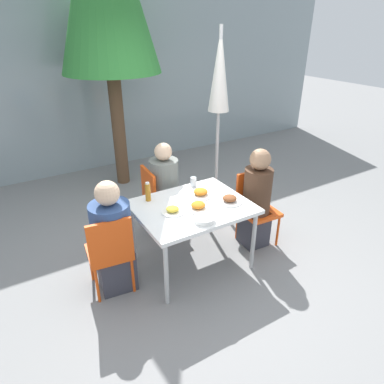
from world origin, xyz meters
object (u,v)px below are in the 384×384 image
Objects in this scene: chair_right at (255,203)px; person_far at (165,192)px; closed_umbrella at (219,84)px; bottle at (148,192)px; person_left at (113,240)px; drinking_cup at (193,182)px; chair_far at (157,196)px; person_right at (256,201)px; salad_bowl at (204,219)px; chair_left at (110,249)px.

person_far reaches higher than chair_right.
closed_umbrella is 1.74m from bottle.
person_left reaches higher than bottle.
closed_umbrella is 1.35m from drinking_cup.
chair_far is at bearing 46.90° from person_left.
person_right is 5.95× the size of salad_bowl.
salad_bowl is at bearing 2.08° from chair_far.
bottle is (-0.30, -0.44, 0.33)m from chair_far.
closed_umbrella is at bearing 27.60° from bottle.
person_far is (0.92, 0.69, 0.06)m from chair_left.
person_right is at bearing 1.45° from person_left.
person_left is at bearing -46.12° from chair_far.
person_far is 5.85× the size of salad_bowl.
chair_far is 0.62m from bottle.
chair_left is at bearing -121.86° from person_left.
chair_left is 0.10m from person_left.
chair_left is 0.92m from salad_bowl.
person_far is at bearing 58.14° from chair_far.
salad_bowl is (-0.93, -0.35, 0.25)m from chair_right.
bottle is (-1.15, 0.37, 0.25)m from person_right.
person_left is at bearing -165.04° from drinking_cup.
salad_bowl is at bearing -2.27° from person_far.
chair_far is 0.11m from person_far.
salad_bowl is at bearing 24.13° from chair_right.
person_far reaches higher than person_left.
closed_umbrella is at bearing 107.55° from chair_far.
bottle reaches higher than chair_left.
chair_right and chair_far have the same top height.
drinking_cup is at bearing 24.10° from chair_left.
bottle is 0.71m from salad_bowl.
drinking_cup is (1.06, 0.28, 0.24)m from person_left.
chair_far is 0.73× the size of person_far.
chair_right is at bearing 54.15° from person_far.
salad_bowl is at bearing -16.30° from chair_left.
person_far is 1.05m from salad_bowl.
person_left is 1.03m from chair_far.
drinking_cup is at bearing 34.61° from person_far.
closed_umbrella reaches higher than person_far.
chair_right is 1.17m from chair_far.
person_left is 0.89m from salad_bowl.
drinking_cup is (-0.63, 0.35, 0.28)m from chair_right.
drinking_cup is 0.76m from salad_bowl.
chair_far is at bearing 88.74° from salad_bowl.
chair_left is 1.15m from person_far.
person_right is at bearing -100.15° from closed_umbrella.
bottle reaches higher than salad_bowl.
bottle reaches higher than chair_far.
chair_far is at bearing 125.83° from drinking_cup.
chair_left is 0.74× the size of person_left.
chair_left is 2.45m from closed_umbrella.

